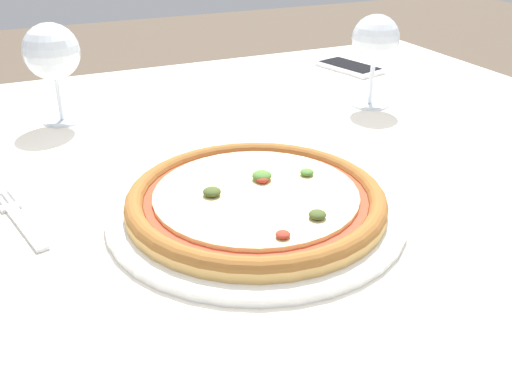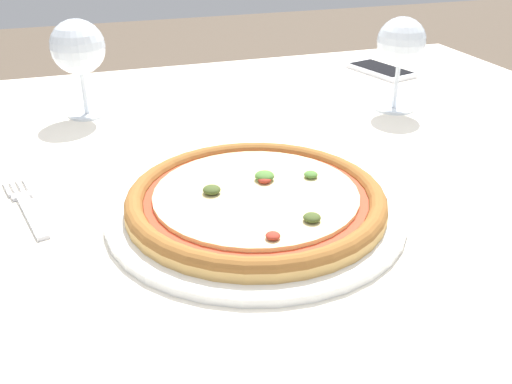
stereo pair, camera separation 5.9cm
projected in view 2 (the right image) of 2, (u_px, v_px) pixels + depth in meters
The scene contains 6 objects.
dining_table at pixel (307, 203), 0.88m from camera, with size 1.18×1.08×0.73m.
pizza_plate at pixel (256, 202), 0.67m from camera, with size 0.35×0.35×0.04m.
fork at pixel (26, 205), 0.69m from camera, with size 0.06×0.17×0.00m.
wine_glass_far_left at pixel (78, 49), 0.93m from camera, with size 0.09×0.09×0.16m.
wine_glass_far_right at pixel (401, 44), 0.96m from camera, with size 0.08×0.08×0.16m.
cell_phone at pixel (381, 70), 1.22m from camera, with size 0.10×0.16×0.01m.
Camera 2 is at (-0.32, -0.71, 1.07)m, focal length 40.00 mm.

